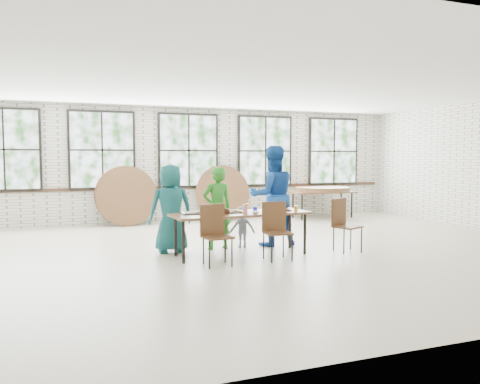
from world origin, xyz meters
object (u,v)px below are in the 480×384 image
object	(u,v)px
chair_near_right	(276,226)
storage_table	(322,193)
chair_near_left	(215,229)
dining_table	(241,216)

from	to	relation	value
chair_near_right	storage_table	world-z (taller)	chair_near_right
chair_near_left	chair_near_right	size ratio (longest dim) A/B	1.00
chair_near_left	chair_near_right	world-z (taller)	same
storage_table	chair_near_left	bearing A→B (deg)	-132.27
dining_table	chair_near_right	world-z (taller)	chair_near_right
chair_near_left	chair_near_right	xyz separation A→B (m)	(1.07, 0.05, 0.00)
chair_near_left	storage_table	size ratio (longest dim) A/B	0.52
chair_near_left	dining_table	bearing A→B (deg)	32.59
chair_near_right	storage_table	bearing A→B (deg)	56.92
chair_near_left	chair_near_right	distance (m)	1.07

